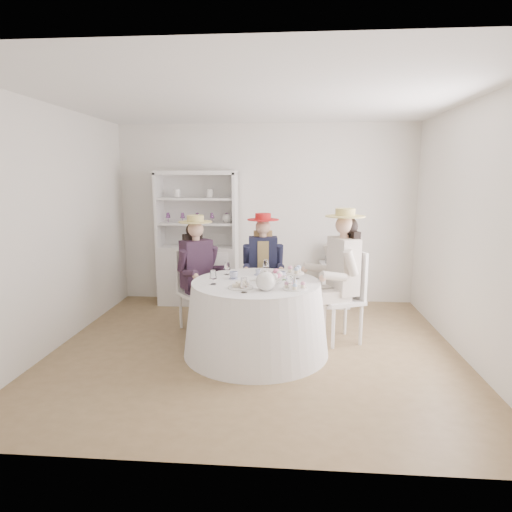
{
  "coord_description": "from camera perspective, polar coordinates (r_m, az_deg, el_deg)",
  "views": [
    {
      "loc": [
        0.36,
        -4.55,
        1.91
      ],
      "look_at": [
        0.0,
        0.1,
        1.05
      ],
      "focal_mm": 30.0,
      "sensor_mm": 36.0,
      "label": 1
    }
  ],
  "objects": [
    {
      "name": "ground",
      "position": [
        4.95,
        -0.09,
        -12.26
      ],
      "size": [
        4.5,
        4.5,
        0.0
      ],
      "primitive_type": "plane",
      "color": "brown",
      "rests_on": "ground"
    },
    {
      "name": "ceiling",
      "position": [
        4.63,
        -0.1,
        20.27
      ],
      "size": [
        4.5,
        4.5,
        0.0
      ],
      "primitive_type": "plane",
      "rotation": [
        3.14,
        0.0,
        0.0
      ],
      "color": "white",
      "rests_on": "wall_back"
    },
    {
      "name": "wall_back",
      "position": [
        6.58,
        1.3,
        5.57
      ],
      "size": [
        4.5,
        0.0,
        4.5
      ],
      "primitive_type": "plane",
      "rotation": [
        1.57,
        0.0,
        0.0
      ],
      "color": "white",
      "rests_on": "ground"
    },
    {
      "name": "wall_front",
      "position": [
        2.64,
        -3.57,
        -1.86
      ],
      "size": [
        4.5,
        0.0,
        4.5
      ],
      "primitive_type": "plane",
      "rotation": [
        -1.57,
        0.0,
        0.0
      ],
      "color": "white",
      "rests_on": "ground"
    },
    {
      "name": "wall_left",
      "position": [
        5.28,
        -25.29,
        3.35
      ],
      "size": [
        0.0,
        4.5,
        4.5
      ],
      "primitive_type": "plane",
      "rotation": [
        1.57,
        0.0,
        1.57
      ],
      "color": "white",
      "rests_on": "ground"
    },
    {
      "name": "wall_right",
      "position": [
        4.96,
        26.84,
        2.83
      ],
      "size": [
        0.0,
        4.5,
        4.5
      ],
      "primitive_type": "plane",
      "rotation": [
        1.57,
        0.0,
        -1.57
      ],
      "color": "white",
      "rests_on": "ground"
    },
    {
      "name": "tea_table",
      "position": [
        4.75,
        0.0,
        -8.13
      ],
      "size": [
        1.59,
        1.59,
        0.8
      ],
      "rotation": [
        0.0,
        0.0,
        -0.15
      ],
      "color": "white",
      "rests_on": "ground"
    },
    {
      "name": "hutch",
      "position": [
        6.55,
        -7.66,
        -0.19
      ],
      "size": [
        1.21,
        0.52,
        2.0
      ],
      "rotation": [
        0.0,
        0.0,
        0.06
      ],
      "color": "silver",
      "rests_on": "ground"
    },
    {
      "name": "side_table",
      "position": [
        6.53,
        10.39,
        -3.75
      ],
      "size": [
        0.45,
        0.45,
        0.65
      ],
      "primitive_type": "cube",
      "rotation": [
        0.0,
        0.0,
        0.07
      ],
      "color": "silver",
      "rests_on": "ground"
    },
    {
      "name": "hatbox",
      "position": [
        6.43,
        10.52,
        0.31
      ],
      "size": [
        0.37,
        0.37,
        0.29
      ],
      "primitive_type": "cylinder",
      "rotation": [
        0.0,
        0.0,
        -0.36
      ],
      "color": "black",
      "rests_on": "side_table"
    },
    {
      "name": "guest_left",
      "position": [
        5.38,
        -7.81,
        -1.35
      ],
      "size": [
        0.61,
        0.62,
        1.45
      ],
      "rotation": [
        0.0,
        0.0,
        0.74
      ],
      "color": "silver",
      "rests_on": "ground"
    },
    {
      "name": "guest_mid",
      "position": [
        5.63,
        0.93,
        -0.71
      ],
      "size": [
        0.53,
        0.55,
        1.45
      ],
      "rotation": [
        0.0,
        0.0,
        0.09
      ],
      "color": "silver",
      "rests_on": "ground"
    },
    {
      "name": "guest_right",
      "position": [
        5.0,
        11.27,
        -1.59
      ],
      "size": [
        0.65,
        0.6,
        1.57
      ],
      "rotation": [
        0.0,
        0.0,
        -1.17
      ],
      "color": "silver",
      "rests_on": "ground"
    },
    {
      "name": "spare_chair",
      "position": [
        5.65,
        -5.46,
        -3.83
      ],
      "size": [
        0.4,
        0.4,
        0.97
      ],
      "rotation": [
        0.0,
        0.0,
        3.14
      ],
      "color": "silver",
      "rests_on": "ground"
    },
    {
      "name": "teacup_a",
      "position": [
        4.74,
        -2.99,
        -2.63
      ],
      "size": [
        0.11,
        0.11,
        0.08
      ],
      "primitive_type": "imported",
      "rotation": [
        0.0,
        0.0,
        0.18
      ],
      "color": "white",
      "rests_on": "tea_table"
    },
    {
      "name": "teacup_b",
      "position": [
        4.92,
        0.25,
        -2.22
      ],
      "size": [
        0.07,
        0.07,
        0.06
      ],
      "primitive_type": "imported",
      "rotation": [
        0.0,
        0.0,
        -0.14
      ],
      "color": "white",
      "rests_on": "tea_table"
    },
    {
      "name": "teacup_c",
      "position": [
        4.74,
        3.46,
        -2.64
      ],
      "size": [
        0.11,
        0.11,
        0.07
      ],
      "primitive_type": "imported",
      "rotation": [
        0.0,
        0.0,
        -0.17
      ],
      "color": "white",
      "rests_on": "tea_table"
    },
    {
      "name": "flower_bowl",
      "position": [
        4.58,
        2.38,
        -3.21
      ],
      "size": [
        0.31,
        0.31,
        0.06
      ],
      "primitive_type": "imported",
      "rotation": [
        0.0,
        0.0,
        -0.4
      ],
      "color": "white",
      "rests_on": "tea_table"
    },
    {
      "name": "flower_arrangement",
      "position": [
        4.51,
        2.34,
        -2.67
      ],
      "size": [
        0.18,
        0.18,
        0.07
      ],
      "rotation": [
        0.0,
        0.0,
        0.11
      ],
      "color": "pink",
      "rests_on": "tea_table"
    },
    {
      "name": "table_teapot",
      "position": [
        4.27,
        1.33,
        -3.38
      ],
      "size": [
        0.28,
        0.2,
        0.21
      ],
      "rotation": [
        0.0,
        0.0,
        0.15
      ],
      "color": "white",
      "rests_on": "tea_table"
    },
    {
      "name": "sandwich_plate",
      "position": [
        4.36,
        -2.06,
        -4.09
      ],
      "size": [
        0.26,
        0.26,
        0.06
      ],
      "rotation": [
        0.0,
        0.0,
        -0.17
      ],
      "color": "white",
      "rests_on": "tea_table"
    },
    {
      "name": "cupcake_stand",
      "position": [
        4.33,
        5.2,
        -3.31
      ],
      "size": [
        0.24,
        0.24,
        0.23
      ],
      "rotation": [
        0.0,
        0.0,
        -0.03
      ],
      "color": "white",
      "rests_on": "tea_table"
    },
    {
      "name": "stemware_set",
      "position": [
        4.62,
        0.0,
        -2.5
      ],
      "size": [
        0.96,
        1.0,
        0.15
      ],
      "color": "white",
      "rests_on": "tea_table"
    }
  ]
}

